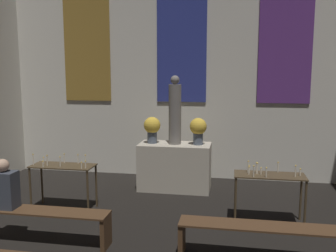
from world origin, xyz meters
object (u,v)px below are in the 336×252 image
flower_vase_right (198,129)px  person_seated (4,187)px  flower_vase_left (152,128)px  candle_rack_left (63,171)px  pew_back_right (275,235)px  pew_back_left (26,217)px  statue (175,112)px  candle_rack_right (269,182)px  altar (175,167)px

flower_vase_right → person_seated: (-2.49, -2.73, -0.48)m
flower_vase_right → flower_vase_left: bearing=180.0°
flower_vase_right → candle_rack_left: (-2.21, -1.44, -0.59)m
candle_rack_left → person_seated: bearing=-102.2°
flower_vase_right → pew_back_right: (1.24, -2.73, -0.91)m
flower_vase_left → person_seated: bearing=-119.6°
candle_rack_left → pew_back_left: (0.04, -1.28, -0.32)m
pew_back_right → person_seated: (-3.73, 0.00, 0.43)m
candle_rack_left → flower_vase_left: bearing=48.6°
flower_vase_left → candle_rack_left: (-1.27, -1.44, -0.59)m
person_seated → flower_vase_right: bearing=47.6°
pew_back_right → statue: bearing=122.0°
pew_back_right → candle_rack_right: bearing=88.5°
flower_vase_left → pew_back_left: bearing=-114.4°
altar → candle_rack_left: bearing=-140.4°
statue → candle_rack_left: size_ratio=1.25×
flower_vase_right → altar: bearing=180.0°
altar → flower_vase_right: (0.47, 0.00, 0.79)m
statue → candle_rack_left: 2.44m
statue → candle_rack_left: (-1.74, -1.44, -0.92)m
pew_back_left → pew_back_right: bearing=0.0°
altar → pew_back_right: bearing=-58.0°
flower_vase_right → person_seated: flower_vase_right is taller
person_seated → candle_rack_right: bearing=18.8°
candle_rack_left → person_seated: person_seated is taller
flower_vase_left → flower_vase_right: 0.94m
candle_rack_left → flower_vase_right: bearing=33.1°
altar → candle_rack_left: 2.27m
altar → person_seated: 3.41m
flower_vase_left → candle_rack_right: 2.70m
candle_rack_left → candle_rack_right: (3.48, 0.00, 0.00)m
flower_vase_right → pew_back_left: flower_vase_right is taller
candle_rack_right → pew_back_left: 3.69m
statue → candle_rack_right: (1.74, -1.44, -0.92)m
altar → candle_rack_right: 2.27m
candle_rack_left → pew_back_right: size_ratio=0.45×
statue → person_seated: size_ratio=1.93×
flower_vase_right → candle_rack_right: 2.01m
candle_rack_right → flower_vase_left: bearing=146.8°
flower_vase_left → pew_back_right: size_ratio=0.22×
statue → pew_back_right: 3.44m
altar → candle_rack_right: size_ratio=1.31×
flower_vase_left → pew_back_right: bearing=-51.4°
statue → candle_rack_left: bearing=-140.4°
statue → pew_back_right: size_ratio=0.57×
statue → candle_rack_right: statue is taller
candle_rack_left → person_seated: size_ratio=1.55×
statue → flower_vase_right: (0.47, 0.00, -0.32)m
flower_vase_left → pew_back_left: size_ratio=0.22×
pew_back_left → altar: bearing=58.0°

